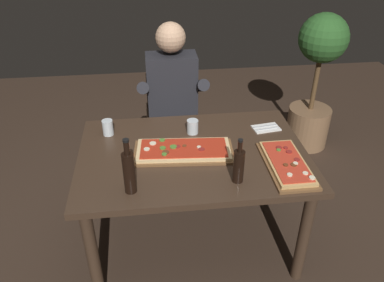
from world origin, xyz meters
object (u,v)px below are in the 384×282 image
at_px(wine_bottle_dark, 239,165).
at_px(oil_bottle_amber, 129,171).
at_px(tumbler_near_camera, 193,127).
at_px(diner_chair, 172,122).
at_px(dining_table, 193,165).
at_px(pizza_rectangular_front, 184,151).
at_px(pizza_rectangular_left, 287,164).
at_px(seated_diner, 173,100).
at_px(tumbler_far_side, 108,128).
at_px(potted_plant_corner, 316,80).

relative_size(wine_bottle_dark, oil_bottle_amber, 0.83).
relative_size(tumbler_near_camera, diner_chair, 0.11).
height_order(dining_table, tumbler_near_camera, tumbler_near_camera).
relative_size(pizza_rectangular_front, pizza_rectangular_left, 1.27).
relative_size(pizza_rectangular_front, seated_diner, 0.47).
height_order(tumbler_near_camera, tumbler_far_side, tumbler_far_side).
xyz_separation_m(pizza_rectangular_front, tumbler_near_camera, (0.08, 0.24, 0.02)).
xyz_separation_m(diner_chair, seated_diner, (0.00, -0.12, 0.26)).
distance_m(oil_bottle_amber, tumbler_near_camera, 0.70).
xyz_separation_m(pizza_rectangular_front, diner_chair, (-0.01, 0.86, -0.27)).
xyz_separation_m(oil_bottle_amber, tumbler_near_camera, (0.40, 0.56, -0.09)).
bearing_deg(wine_bottle_dark, diner_chair, 103.43).
bearing_deg(wine_bottle_dark, tumbler_near_camera, 108.75).
distance_m(wine_bottle_dark, oil_bottle_amber, 0.58).
relative_size(wine_bottle_dark, tumbler_near_camera, 2.88).
bearing_deg(potted_plant_corner, tumbler_far_side, -154.42).
distance_m(dining_table, wine_bottle_dark, 0.42).
xyz_separation_m(pizza_rectangular_left, potted_plant_corner, (0.74, 1.35, -0.08)).
bearing_deg(tumbler_far_side, pizza_rectangular_front, -31.20).
relative_size(diner_chair, seated_diner, 0.65).
bearing_deg(tumbler_far_side, diner_chair, 51.43).
distance_m(oil_bottle_amber, potted_plant_corner, 2.20).
bearing_deg(tumbler_far_side, seated_diner, 44.81).
relative_size(dining_table, tumbler_near_camera, 15.05).
bearing_deg(dining_table, seated_diner, 95.31).
height_order(pizza_rectangular_left, wine_bottle_dark, wine_bottle_dark).
bearing_deg(dining_table, diner_chair, 94.57).
distance_m(pizza_rectangular_left, tumbler_far_side, 1.16).
height_order(pizza_rectangular_left, seated_diner, seated_diner).
xyz_separation_m(dining_table, oil_bottle_amber, (-0.37, -0.33, 0.23)).
bearing_deg(oil_bottle_amber, dining_table, 41.60).
xyz_separation_m(seated_diner, potted_plant_corner, (1.33, 0.40, -0.07)).
bearing_deg(pizza_rectangular_left, pizza_rectangular_front, 160.50).
distance_m(pizza_rectangular_front, tumbler_near_camera, 0.25).
bearing_deg(pizza_rectangular_front, potted_plant_corner, 40.86).
bearing_deg(pizza_rectangular_left, diner_chair, 118.93).
relative_size(pizza_rectangular_left, oil_bottle_amber, 1.52).
distance_m(pizza_rectangular_front, tumbler_far_side, 0.55).
bearing_deg(pizza_rectangular_front, pizza_rectangular_left, -19.50).
bearing_deg(tumbler_near_camera, pizza_rectangular_left, -41.90).
distance_m(wine_bottle_dark, diner_chair, 1.25).
bearing_deg(wine_bottle_dark, pizza_rectangular_front, 131.52).
distance_m(oil_bottle_amber, seated_diner, 1.12).
bearing_deg(diner_chair, pizza_rectangular_left, -61.07).
height_order(diner_chair, seated_diner, seated_diner).
distance_m(seated_diner, potted_plant_corner, 1.39).
relative_size(oil_bottle_amber, potted_plant_corner, 0.25).
relative_size(dining_table, tumbler_far_side, 13.50).
bearing_deg(seated_diner, oil_bottle_amber, -105.93).
distance_m(pizza_rectangular_front, potted_plant_corner, 1.75).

